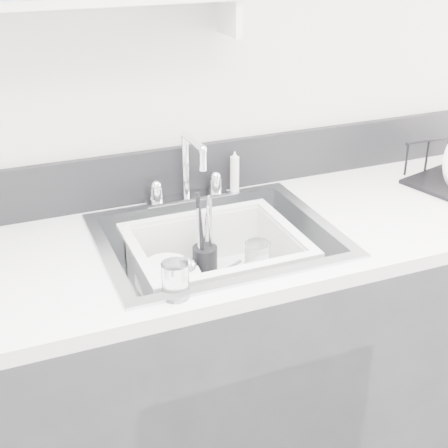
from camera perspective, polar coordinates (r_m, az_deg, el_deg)
name	(u,v)px	position (r m, az deg, el deg)	size (l,w,h in m)	color
counter_run	(218,369)	(1.96, -0.57, -13.12)	(3.20, 0.62, 0.92)	#2B2B2E
backsplash	(181,171)	(1.93, -3.93, 4.81)	(3.20, 0.02, 0.16)	black
sink	(217,265)	(1.75, -0.62, -3.73)	(0.64, 0.52, 0.20)	silver
faucet	(187,184)	(1.89, -3.39, 3.71)	(0.26, 0.18, 0.23)	silver
side_sprayer	(235,172)	(1.94, 0.98, 4.77)	(0.03, 0.03, 0.14)	silver
wall_shelf	(47,5)	(1.66, -15.87, 18.72)	(1.00, 0.16, 0.12)	silver
wash_tub	(216,265)	(1.72, -0.75, -3.81)	(0.46, 0.37, 0.18)	silver
plate_stack	(172,287)	(1.73, -4.77, -5.75)	(0.22, 0.22, 0.09)	white
utensil_cup	(205,258)	(1.80, -1.77, -3.14)	(0.07, 0.07, 0.24)	black
ladle	(207,279)	(1.73, -1.60, -5.02)	(0.26, 0.09, 0.07)	silver
tumbler_in_tub	(257,259)	(1.80, 3.05, -3.25)	(0.07, 0.07, 0.10)	white
tumbler_counter	(175,280)	(1.42, -4.47, -5.17)	(0.06, 0.06, 0.09)	white
bowl_small	(253,288)	(1.73, 2.70, -5.88)	(0.12, 0.12, 0.04)	white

